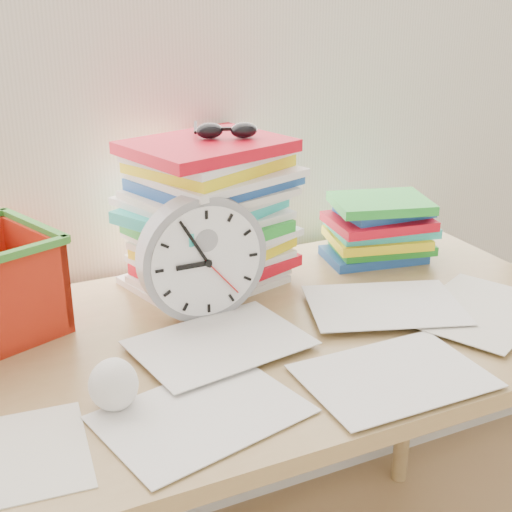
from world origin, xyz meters
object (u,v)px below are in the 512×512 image
desk (229,373)px  clock (202,257)px  book_stack (380,228)px  paper_stack (209,214)px

desk → clock: bearing=95.8°
desk → book_stack: book_stack is taller
clock → book_stack: (0.46, 0.11, -0.05)m
paper_stack → clock: bearing=-117.1°
desk → book_stack: 0.52m
desk → paper_stack: paper_stack is taller
desk → clock: (-0.01, 0.09, 0.19)m
desk → paper_stack: bearing=75.4°
desk → book_stack: bearing=23.9°
desk → book_stack: (0.45, 0.20, 0.15)m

